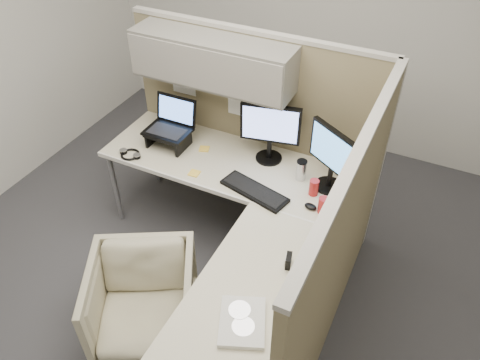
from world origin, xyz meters
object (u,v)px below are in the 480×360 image
at_px(desk, 235,210).
at_px(office_chair, 143,298).
at_px(monitor_left, 270,128).
at_px(keyboard, 254,191).

relative_size(desk, office_chair, 2.92).
distance_m(monitor_left, keyboard, 0.48).
distance_m(desk, monitor_left, 0.66).
bearing_deg(office_chair, monitor_left, 46.62).
bearing_deg(monitor_left, office_chair, -116.69).
bearing_deg(desk, office_chair, -116.02).
xyz_separation_m(desk, monitor_left, (-0.00, 0.58, 0.32)).
bearing_deg(keyboard, office_chair, -100.53).
distance_m(office_chair, keyboard, 1.03).
xyz_separation_m(monitor_left, keyboard, (0.06, -0.40, -0.26)).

